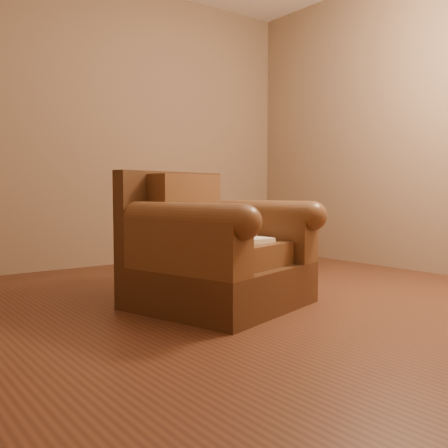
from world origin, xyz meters
TOP-DOWN VIEW (x-y plane):
  - floor at (0.00, 0.00)m, footprint 4.00×4.00m
  - room at (0.00, 0.00)m, footprint 4.02×4.02m
  - armchair at (-0.22, 0.04)m, footprint 1.15×1.12m
  - teddy_bear at (-0.19, 0.12)m, footprint 0.17×0.20m
  - guidebook at (-0.14, -0.15)m, footprint 0.37×0.23m
  - side_table at (1.12, 0.64)m, footprint 0.36×0.36m

SIDE VIEW (x-z plane):
  - floor at x=0.00m, z-range 0.00..0.00m
  - side_table at x=1.12m, z-range 0.02..0.52m
  - armchair at x=-0.22m, z-range -0.10..0.75m
  - guidebook at x=-0.14m, z-range 0.40..0.43m
  - teddy_bear at x=-0.19m, z-range 0.38..0.61m
  - room at x=0.00m, z-range 0.36..3.07m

